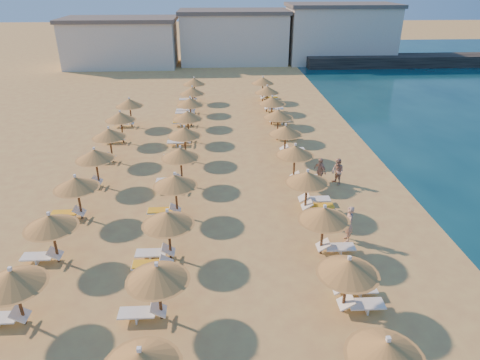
{
  "coord_description": "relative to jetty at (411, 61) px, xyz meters",
  "views": [
    {
      "loc": [
        -1.33,
        -17.64,
        11.71
      ],
      "look_at": [
        -0.17,
        4.0,
        1.3
      ],
      "focal_mm": 32.0,
      "sensor_mm": 36.0,
      "label": 1
    }
  ],
  "objects": [
    {
      "name": "beachgoer_c",
      "position": [
        -21.43,
        -37.1,
        0.12
      ],
      "size": [
        0.86,
        1.1,
        1.74
      ],
      "primitive_type": "imported",
      "rotation": [
        0.0,
        0.0,
        -1.07
      ],
      "color": "tan",
      "rests_on": "ground"
    },
    {
      "name": "hotel_blocks",
      "position": [
        -23.98,
        3.58,
        2.95
      ],
      "size": [
        46.93,
        10.38,
        8.1
      ],
      "color": "silver",
      "rests_on": "ground"
    },
    {
      "name": "beachgoer_a",
      "position": [
        -21.45,
        -43.4,
        0.18
      ],
      "size": [
        0.48,
        0.7,
        1.85
      ],
      "primitive_type": "imported",
      "rotation": [
        0.0,
        0.0,
        -1.62
      ],
      "color": "tan",
      "rests_on": "ground"
    },
    {
      "name": "loungers",
      "position": [
        -27.97,
        -36.82,
        -0.41
      ],
      "size": [
        15.15,
        39.73,
        0.66
      ],
      "color": "white",
      "rests_on": "ground"
    },
    {
      "name": "jetty",
      "position": [
        0.0,
        0.0,
        0.0
      ],
      "size": [
        30.04,
        4.32,
        1.5
      ],
      "primitive_type": "cube",
      "rotation": [
        0.0,
        0.0,
        0.01
      ],
      "color": "black",
      "rests_on": "ground"
    },
    {
      "name": "parasol_row_east",
      "position": [
        -22.96,
        -36.76,
        1.32
      ],
      "size": [
        2.35,
        40.54,
        2.58
      ],
      "color": "brown",
      "rests_on": "ground"
    },
    {
      "name": "beachgoer_b",
      "position": [
        -20.34,
        -37.19,
        0.09
      ],
      "size": [
        0.93,
        1.01,
        1.67
      ],
      "primitive_type": "imported",
      "rotation": [
        0.0,
        0.0,
        -1.12
      ],
      "color": "tan",
      "rests_on": "ground"
    },
    {
      "name": "parasol_row_inland",
      "position": [
        -34.94,
        -36.76,
        1.32
      ],
      "size": [
        2.35,
        25.26,
        2.58
      ],
      "color": "brown",
      "rests_on": "ground"
    },
    {
      "name": "parasol_row_west",
      "position": [
        -29.89,
        -36.76,
        1.32
      ],
      "size": [
        2.35,
        40.54,
        2.58
      ],
      "color": "brown",
      "rests_on": "ground"
    },
    {
      "name": "ground",
      "position": [
        -26.27,
        -43.01,
        -0.75
      ],
      "size": [
        220.0,
        220.0,
        0.0
      ],
      "primitive_type": "plane",
      "color": "tan",
      "rests_on": "ground"
    }
  ]
}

